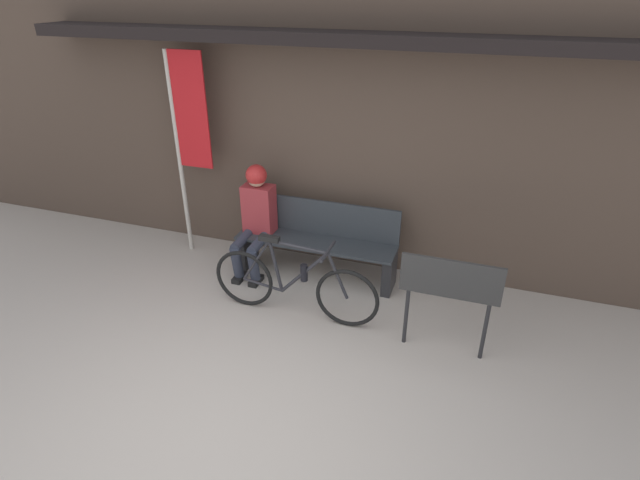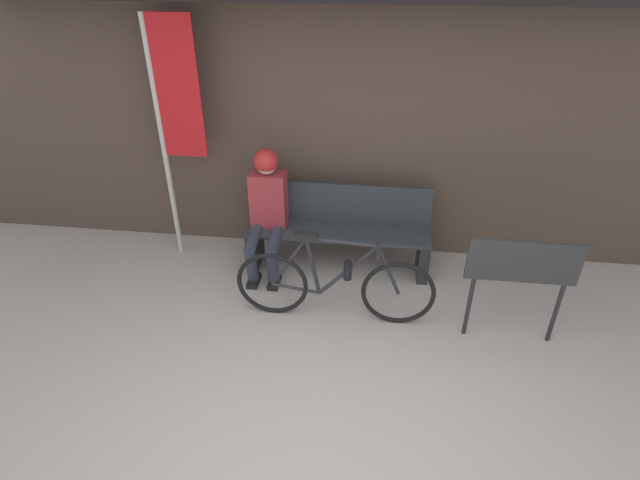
% 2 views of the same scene
% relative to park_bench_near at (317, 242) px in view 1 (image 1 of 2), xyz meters
% --- Properties ---
extents(ground_plane, '(24.00, 24.00, 0.00)m').
position_rel_park_bench_near_xyz_m(ground_plane, '(0.08, -2.44, -0.40)').
color(ground_plane, '#ADA399').
extents(storefront_wall, '(12.00, 0.56, 3.20)m').
position_rel_park_bench_near_xyz_m(storefront_wall, '(0.08, 0.43, 1.26)').
color(storefront_wall, '#4C3D33').
rests_on(storefront_wall, ground_plane).
extents(park_bench_near, '(1.77, 0.42, 0.85)m').
position_rel_park_bench_near_xyz_m(park_bench_near, '(0.00, 0.00, 0.00)').
color(park_bench_near, '#2D3338').
rests_on(park_bench_near, ground_plane).
extents(bicycle, '(1.70, 0.40, 0.85)m').
position_rel_park_bench_near_xyz_m(bicycle, '(0.04, -0.82, -0.05)').
color(bicycle, black).
rests_on(bicycle, ground_plane).
extents(person_seated, '(0.34, 0.62, 1.24)m').
position_rel_park_bench_near_xyz_m(person_seated, '(-0.68, -0.11, 0.30)').
color(person_seated, '#2D3342').
rests_on(person_seated, ground_plane).
extents(banner_pole, '(0.45, 0.05, 2.35)m').
position_rel_park_bench_near_xyz_m(banner_pole, '(-1.54, 0.06, 1.12)').
color(banner_pole, '#B7B2A8').
rests_on(banner_pole, ground_plane).
extents(signboard, '(0.85, 0.04, 0.93)m').
position_rel_park_bench_near_xyz_m(signboard, '(1.50, -0.88, 0.28)').
color(signboard, '#232326').
rests_on(signboard, ground_plane).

